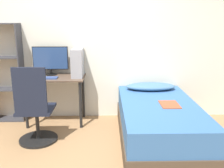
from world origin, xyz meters
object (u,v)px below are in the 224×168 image
Objects in this scene: office_chair at (35,114)px; keyboard at (45,78)px; monitor at (50,59)px; pc_tower at (78,63)px; bed at (158,122)px.

keyboard is at bearing 88.55° from office_chair.
office_chair is 1.06m from monitor.
office_chair is 1.07m from pc_tower.
keyboard is at bearing 161.16° from bed.
pc_tower is (-1.16, 0.72, 0.71)m from bed.
office_chair is 1.88× the size of monitor.
office_chair is 2.90× the size of keyboard.
monitor is 0.37m from keyboard.
pc_tower is (0.45, -0.12, -0.03)m from monitor.
office_chair is at bearing -91.45° from keyboard.
pc_tower is (0.48, 0.16, 0.21)m from keyboard.
office_chair reaches higher than keyboard.
pc_tower is at bearing 148.27° from bed.
office_chair is at bearing -123.50° from pc_tower.
bed is (1.66, 0.03, -0.15)m from office_chair.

